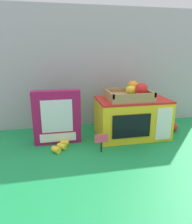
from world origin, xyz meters
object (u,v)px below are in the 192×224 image
loose_toy_banana (61,146)px  cookie_set_box (57,117)px  food_groups_crate (131,94)px  toy_microwave (132,118)px  price_sign (101,140)px  loose_toy_apple (173,127)px

loose_toy_banana → cookie_set_box: bearing=97.4°
food_groups_crate → loose_toy_banana: size_ratio=2.04×
toy_microwave → cookie_set_box: bearing=-178.7°
toy_microwave → price_sign: size_ratio=4.20×
toy_microwave → loose_toy_banana: size_ratio=3.46×
food_groups_crate → loose_toy_apple: food_groups_crate is taller
loose_toy_banana → price_sign: bearing=-20.7°
price_sign → loose_toy_apple: (0.53, 0.19, -0.04)m
cookie_set_box → loose_toy_banana: 0.16m
cookie_set_box → price_sign: size_ratio=3.03×
cookie_set_box → toy_microwave: bearing=1.3°
food_groups_crate → loose_toy_apple: size_ratio=4.20×
cookie_set_box → loose_toy_apple: size_ratio=5.14×
price_sign → loose_toy_apple: size_ratio=1.69×
cookie_set_box → loose_toy_banana: cookie_set_box is taller
price_sign → loose_toy_apple: 0.56m
cookie_set_box → price_sign: (0.22, -0.17, -0.08)m
toy_microwave → cookie_set_box: 0.45m
food_groups_crate → cookie_set_box: food_groups_crate is taller
toy_microwave → loose_toy_apple: 0.31m
loose_toy_apple → food_groups_crate: bearing=-175.5°
loose_toy_banana → food_groups_crate: bearing=12.3°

